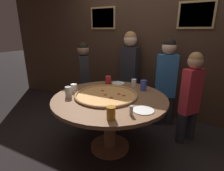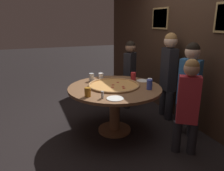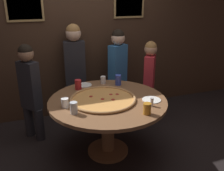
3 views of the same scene
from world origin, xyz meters
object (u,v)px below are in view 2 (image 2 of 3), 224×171
at_px(diner_side_left, 130,70).
at_px(diner_side_right, 189,85).
at_px(drink_cup_front_edge, 133,76).
at_px(condiment_shaker, 102,95).
at_px(diner_centre_back, 188,102).
at_px(white_plate_right_side, 143,81).
at_px(drink_cup_centre_back, 149,85).
at_px(drink_cup_far_right, 88,92).
at_px(drink_cup_near_left, 101,76).
at_px(drink_cup_beside_pizza, 150,82).
at_px(dining_table, 115,96).
at_px(white_plate_near_front, 115,98).
at_px(drink_cup_by_shaker, 91,77).
at_px(giant_pizza, 114,85).
at_px(diner_far_right, 169,71).

xyz_separation_m(diner_side_left, diner_side_right, (1.37, 0.30, 0.05)).
xyz_separation_m(drink_cup_front_edge, condiment_shaker, (0.67, -0.79, -0.02)).
bearing_deg(diner_centre_back, white_plate_right_side, -50.79).
height_order(drink_cup_centre_back, drink_cup_front_edge, drink_cup_centre_back).
bearing_deg(drink_cup_far_right, drink_cup_front_edge, 119.23).
relative_size(drink_cup_near_left, condiment_shaker, 1.10).
xyz_separation_m(drink_cup_centre_back, drink_cup_beside_pizza, (-0.18, 0.12, -0.02)).
xyz_separation_m(dining_table, diner_side_right, (0.50, 0.98, 0.22)).
relative_size(drink_cup_far_right, white_plate_near_front, 0.55).
height_order(drink_cup_by_shaker, condiment_shaker, drink_cup_by_shaker).
bearing_deg(diner_side_right, diner_centre_back, 111.96).
bearing_deg(diner_side_left, white_plate_right_side, -136.70).
distance_m(giant_pizza, white_plate_near_front, 0.58).
distance_m(drink_cup_by_shaker, diner_far_right, 1.35).
bearing_deg(diner_far_right, drink_cup_beside_pizza, 126.00).
bearing_deg(condiment_shaker, diner_far_right, 111.93).
bearing_deg(condiment_shaker, giant_pizza, 143.28).
distance_m(white_plate_near_front, white_plate_right_side, 1.00).
height_order(dining_table, condiment_shaker, condiment_shaker).
xyz_separation_m(white_plate_near_front, diner_far_right, (-0.65, 1.28, 0.12)).
relative_size(white_plate_right_side, diner_side_left, 0.15).
relative_size(drink_cup_centre_back, diner_side_left, 0.11).
distance_m(giant_pizza, drink_cup_far_right, 0.60).
height_order(diner_centre_back, diner_far_right, diner_far_right).
relative_size(dining_table, condiment_shaker, 14.66).
bearing_deg(diner_far_right, diner_side_left, 38.83).
distance_m(drink_cup_near_left, diner_side_right, 1.44).
distance_m(drink_cup_centre_back, diner_centre_back, 0.64).
xyz_separation_m(giant_pizza, drink_cup_front_edge, (-0.20, 0.44, 0.05)).
distance_m(drink_cup_far_right, diner_centre_back, 1.30).
bearing_deg(diner_side_right, diner_far_right, -36.49).
bearing_deg(drink_cup_beside_pizza, condiment_shaker, -71.65).
distance_m(condiment_shaker, diner_side_right, 1.32).
distance_m(drink_cup_near_left, diner_side_left, 0.80).
distance_m(drink_cup_near_left, drink_cup_far_right, 0.91).
bearing_deg(drink_cup_far_right, drink_cup_beside_pizza, 98.34).
bearing_deg(drink_cup_far_right, diner_side_right, 81.05).
bearing_deg(drink_cup_beside_pizza, drink_cup_by_shaker, -126.43).
height_order(drink_cup_far_right, drink_cup_front_edge, drink_cup_front_edge).
bearing_deg(white_plate_near_front, diner_centre_back, 63.99).
height_order(drink_cup_front_edge, diner_side_left, diner_side_left).
xyz_separation_m(drink_cup_by_shaker, drink_cup_front_edge, (0.20, 0.68, 0.00)).
bearing_deg(drink_cup_far_right, diner_centre_back, 61.21).
xyz_separation_m(drink_cup_centre_back, drink_cup_near_left, (-0.82, -0.47, -0.02)).
bearing_deg(condiment_shaker, drink_cup_by_shaker, 172.78).
xyz_separation_m(drink_cup_far_right, diner_side_right, (0.23, 1.48, 0.01)).
height_order(white_plate_right_side, condiment_shaker, condiment_shaker).
bearing_deg(drink_cup_near_left, drink_cup_beside_pizza, 42.81).
bearing_deg(diner_side_left, drink_cup_far_right, -174.22).
bearing_deg(drink_cup_by_shaker, drink_cup_centre_back, 41.17).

